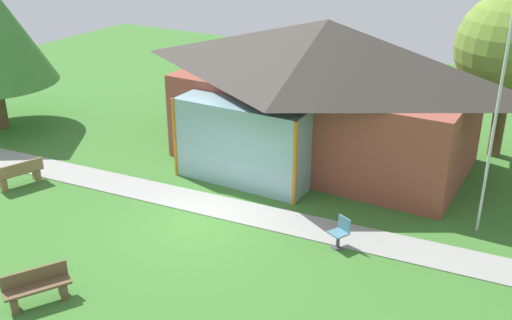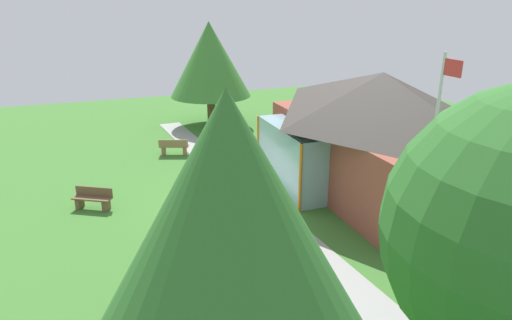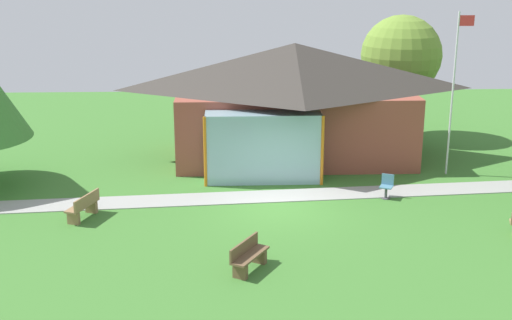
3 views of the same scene
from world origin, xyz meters
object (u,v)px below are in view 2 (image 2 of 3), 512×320
(flagpole, at_px, (431,166))
(tree_west_hedge, at_px, (210,60))
(patio_chair_lawn_spare, at_px, (284,235))
(pavilion, at_px, (374,132))
(bench_front_center, at_px, (93,199))
(bench_mid_left, at_px, (174,147))

(flagpole, height_order, tree_west_hedge, flagpole)
(flagpole, bearing_deg, patio_chair_lawn_spare, -138.47)
(pavilion, xyz_separation_m, patio_chair_lawn_spare, (2.96, -5.19, -2.17))
(bench_front_center, bearing_deg, pavilion, -160.78)
(bench_mid_left, height_order, tree_west_hedge, tree_west_hedge)
(flagpole, relative_size, patio_chair_lawn_spare, 7.47)
(bench_front_center, bearing_deg, patio_chair_lawn_spare, 168.61)
(bench_mid_left, distance_m, patio_chair_lawn_spare, 10.64)
(bench_mid_left, bearing_deg, patio_chair_lawn_spare, -61.44)
(bench_mid_left, bearing_deg, flagpole, -52.44)
(pavilion, bearing_deg, tree_west_hedge, -164.62)
(bench_mid_left, xyz_separation_m, patio_chair_lawn_spare, (10.51, 1.62, 0.01))
(bench_mid_left, distance_m, tree_west_hedge, 7.08)
(pavilion, relative_size, bench_mid_left, 6.94)
(patio_chair_lawn_spare, bearing_deg, flagpole, -113.40)
(pavilion, relative_size, bench_front_center, 7.15)
(flagpole, height_order, bench_mid_left, flagpole)
(bench_front_center, bearing_deg, bench_mid_left, -96.88)
(bench_front_center, bearing_deg, tree_west_hedge, -95.21)
(bench_front_center, xyz_separation_m, tree_west_hedge, (-10.35, 7.47, 3.74))
(patio_chair_lawn_spare, bearing_deg, bench_mid_left, 33.81)
(bench_mid_left, bearing_deg, tree_west_hedge, 75.89)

